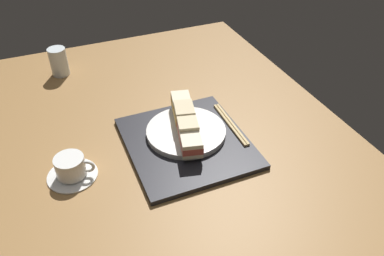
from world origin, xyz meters
TOP-DOWN VIEW (x-y plane):
  - ground_plane at (0.00, 0.00)cm, footprint 140.00×100.00cm
  - serving_tray at (-5.32, -1.20)cm, footprint 36.05×33.12cm
  - sandwich_plate at (-2.44, -2.14)cm, footprint 22.95×22.95cm
  - sandwich_nearmost at (-11.34, -0.08)cm, footprint 8.53×7.21cm
  - sandwich_inner_near at (-5.40, -1.45)cm, footprint 8.74×7.22cm
  - sandwich_inner_far at (0.53, -2.82)cm, footprint 8.57×7.39cm
  - sandwich_farmost at (6.47, -4.19)cm, footprint 8.61×7.22cm
  - chopsticks_pair at (-3.60, -16.01)cm, footprint 21.23×2.13cm
  - coffee_cup at (-5.58, 30.94)cm, footprint 13.03×13.03cm
  - drinking_glass at (49.53, 26.22)cm, footprint 6.28×6.28cm

SIDE VIEW (x-z plane):
  - ground_plane at x=0.00cm, z-range -3.00..0.00cm
  - serving_tray at x=-5.32cm, z-range 0.00..1.49cm
  - chopsticks_pair at x=-3.60cm, z-range 1.49..2.19cm
  - sandwich_plate at x=-2.44cm, z-range 1.49..3.15cm
  - coffee_cup at x=-5.58cm, z-range -0.37..5.78cm
  - drinking_glass at x=49.53cm, z-range 0.00..10.12cm
  - sandwich_nearmost at x=-11.34cm, z-range 3.15..7.59cm
  - sandwich_farmost at x=6.47cm, z-range 3.15..8.40cm
  - sandwich_inner_near at x=-5.40cm, z-range 3.15..8.66cm
  - sandwich_inner_far at x=0.53cm, z-range 3.15..9.05cm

